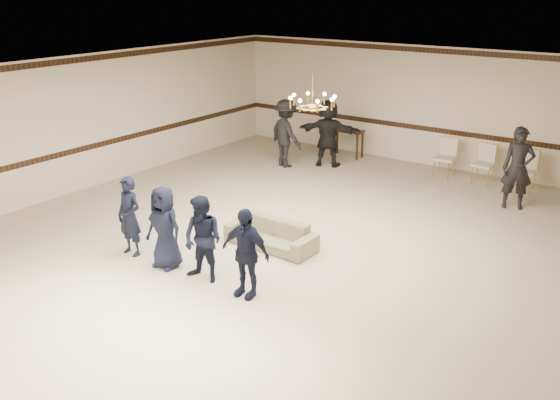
{
  "coord_description": "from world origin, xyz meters",
  "views": [
    {
      "loc": [
        6.05,
        -8.5,
        4.78
      ],
      "look_at": [
        0.33,
        -0.5,
        1.22
      ],
      "focal_mm": 38.92,
      "sensor_mm": 36.0,
      "label": 1
    }
  ],
  "objects_px": {
    "boy_a": "(130,216)",
    "boy_d": "(245,253)",
    "boy_c": "(203,239)",
    "adult_right": "(518,168)",
    "console_table": "(347,143)",
    "settee": "(271,234)",
    "banquet_chair_right": "(525,171)",
    "boy_b": "(164,227)",
    "banquet_chair_mid": "(484,164)",
    "adult_left": "(286,133)",
    "adult_mid": "(328,133)",
    "chandelier": "(313,90)",
    "banquet_chair_left": "(445,158)"
  },
  "relations": [
    {
      "from": "adult_right",
      "to": "console_table",
      "type": "distance_m",
      "value": 5.38
    },
    {
      "from": "chandelier",
      "to": "banquet_chair_mid",
      "type": "distance_m",
      "value": 5.99
    },
    {
      "from": "adult_mid",
      "to": "boy_b",
      "type": "bearing_deg",
      "value": 79.22
    },
    {
      "from": "boy_a",
      "to": "settee",
      "type": "xyz_separation_m",
      "value": [
        1.9,
        1.76,
        -0.48
      ]
    },
    {
      "from": "console_table",
      "to": "banquet_chair_mid",
      "type": "bearing_deg",
      "value": -5.72
    },
    {
      "from": "adult_right",
      "to": "banquet_chair_mid",
      "type": "bearing_deg",
      "value": 109.65
    },
    {
      "from": "banquet_chair_mid",
      "to": "adult_left",
      "type": "bearing_deg",
      "value": -157.48
    },
    {
      "from": "boy_d",
      "to": "console_table",
      "type": "height_order",
      "value": "boy_d"
    },
    {
      "from": "boy_b",
      "to": "boy_d",
      "type": "height_order",
      "value": "same"
    },
    {
      "from": "boy_d",
      "to": "banquet_chair_left",
      "type": "distance_m",
      "value": 7.96
    },
    {
      "from": "banquet_chair_left",
      "to": "banquet_chair_mid",
      "type": "xyz_separation_m",
      "value": [
        1.0,
        0.0,
        0.0
      ]
    },
    {
      "from": "boy_b",
      "to": "banquet_chair_right",
      "type": "height_order",
      "value": "boy_b"
    },
    {
      "from": "boy_c",
      "to": "banquet_chair_right",
      "type": "distance_m",
      "value": 8.54
    },
    {
      "from": "banquet_chair_left",
      "to": "boy_a",
      "type": "bearing_deg",
      "value": -115.87
    },
    {
      "from": "adult_mid",
      "to": "adult_right",
      "type": "height_order",
      "value": "same"
    },
    {
      "from": "boy_a",
      "to": "boy_b",
      "type": "relative_size",
      "value": 1.0
    },
    {
      "from": "boy_c",
      "to": "boy_d",
      "type": "relative_size",
      "value": 1.0
    },
    {
      "from": "settee",
      "to": "console_table",
      "type": "distance_m",
      "value": 6.7
    },
    {
      "from": "chandelier",
      "to": "boy_a",
      "type": "bearing_deg",
      "value": -128.33
    },
    {
      "from": "settee",
      "to": "banquet_chair_right",
      "type": "relative_size",
      "value": 1.8
    },
    {
      "from": "banquet_chair_right",
      "to": "boy_d",
      "type": "bearing_deg",
      "value": -109.72
    },
    {
      "from": "boy_d",
      "to": "banquet_chair_mid",
      "type": "distance_m",
      "value": 8.05
    },
    {
      "from": "adult_right",
      "to": "console_table",
      "type": "xyz_separation_m",
      "value": [
        -5.14,
        1.53,
        -0.53
      ]
    },
    {
      "from": "chandelier",
      "to": "boy_c",
      "type": "distance_m",
      "value": 3.49
    },
    {
      "from": "boy_b",
      "to": "settee",
      "type": "relative_size",
      "value": 0.83
    },
    {
      "from": "boy_c",
      "to": "console_table",
      "type": "bearing_deg",
      "value": 99.54
    },
    {
      "from": "boy_a",
      "to": "banquet_chair_mid",
      "type": "distance_m",
      "value": 8.87
    },
    {
      "from": "settee",
      "to": "adult_right",
      "type": "xyz_separation_m",
      "value": [
        3.15,
        4.87,
        0.66
      ]
    },
    {
      "from": "boy_a",
      "to": "boy_c",
      "type": "distance_m",
      "value": 1.8
    },
    {
      "from": "banquet_chair_mid",
      "to": "adult_right",
      "type": "bearing_deg",
      "value": -45.34
    },
    {
      "from": "settee",
      "to": "adult_right",
      "type": "height_order",
      "value": "adult_right"
    },
    {
      "from": "boy_c",
      "to": "adult_left",
      "type": "bearing_deg",
      "value": 110.01
    },
    {
      "from": "boy_a",
      "to": "banquet_chair_right",
      "type": "bearing_deg",
      "value": 58.65
    },
    {
      "from": "boy_b",
      "to": "adult_right",
      "type": "distance_m",
      "value": 7.82
    },
    {
      "from": "settee",
      "to": "adult_mid",
      "type": "height_order",
      "value": "adult_mid"
    },
    {
      "from": "banquet_chair_mid",
      "to": "boy_a",
      "type": "bearing_deg",
      "value": -112.16
    },
    {
      "from": "adult_left",
      "to": "boy_d",
      "type": "bearing_deg",
      "value": 139.87
    },
    {
      "from": "boy_c",
      "to": "settee",
      "type": "relative_size",
      "value": 0.83
    },
    {
      "from": "chandelier",
      "to": "banquet_chair_mid",
      "type": "xyz_separation_m",
      "value": [
        1.75,
        5.22,
        -2.38
      ]
    },
    {
      "from": "boy_b",
      "to": "banquet_chair_mid",
      "type": "xyz_separation_m",
      "value": [
        3.01,
        7.95,
        -0.25
      ]
    },
    {
      "from": "console_table",
      "to": "adult_mid",
      "type": "bearing_deg",
      "value": -91.02
    },
    {
      "from": "boy_d",
      "to": "adult_mid",
      "type": "distance_m",
      "value": 7.55
    },
    {
      "from": "boy_a",
      "to": "banquet_chair_right",
      "type": "distance_m",
      "value": 9.35
    },
    {
      "from": "boy_a",
      "to": "boy_d",
      "type": "bearing_deg",
      "value": 0.36
    },
    {
      "from": "adult_left",
      "to": "console_table",
      "type": "distance_m",
      "value": 2.09
    },
    {
      "from": "banquet_chair_right",
      "to": "adult_left",
      "type": "bearing_deg",
      "value": -168.66
    },
    {
      "from": "boy_c",
      "to": "boy_d",
      "type": "xyz_separation_m",
      "value": [
        0.9,
        0.0,
        0.0
      ]
    },
    {
      "from": "banquet_chair_left",
      "to": "adult_mid",
      "type": "bearing_deg",
      "value": -168.41
    },
    {
      "from": "adult_left",
      "to": "banquet_chair_mid",
      "type": "height_order",
      "value": "adult_left"
    },
    {
      "from": "adult_left",
      "to": "adult_mid",
      "type": "relative_size",
      "value": 1.0
    }
  ]
}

